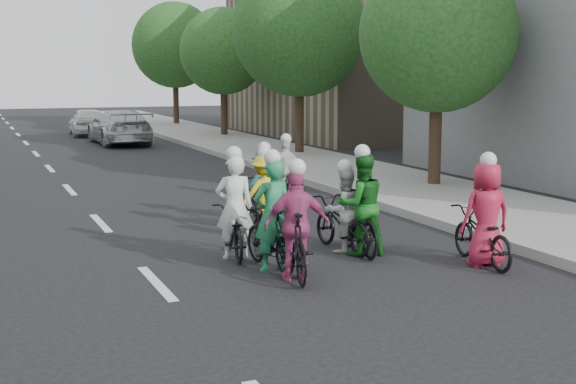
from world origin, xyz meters
TOP-DOWN VIEW (x-y plane):
  - ground at (0.00, 0.00)m, footprint 120.00×120.00m
  - sidewalk_right at (8.00, 10.00)m, footprint 4.00×80.00m
  - curb_right at (6.05, 10.00)m, footprint 0.18×80.00m
  - bldg_se at (16.00, 24.00)m, footprint 10.00×14.00m
  - tree_r_0 at (8.80, 6.60)m, footprint 4.00×4.00m
  - tree_r_1 at (8.80, 15.60)m, footprint 4.80×4.80m
  - tree_r_2 at (8.80, 24.60)m, footprint 4.00×4.00m
  - tree_r_3 at (8.80, 33.60)m, footprint 4.80×4.80m
  - cyclist_0 at (1.54, 1.15)m, footprint 0.78×1.63m
  - cyclist_1 at (3.55, 0.57)m, footprint 0.89×1.74m
  - cyclist_2 at (2.75, 2.98)m, footprint 0.99×1.71m
  - cyclist_3 at (1.94, -0.53)m, footprint 1.02×1.77m
  - cyclist_4 at (4.99, -0.83)m, footprint 0.85×1.78m
  - cyclist_5 at (1.82, 0.14)m, footprint 0.66×1.64m
  - cyclist_6 at (3.39, 0.89)m, footprint 0.74×1.77m
  - cyclist_7 at (3.13, 4.01)m, footprint 0.95×1.52m
  - cyclist_8 at (4.58, 6.46)m, footprint 0.88×1.79m
  - follow_car_lead at (3.65, 22.86)m, footprint 2.16×5.05m
  - follow_car_trail at (3.10, 28.26)m, footprint 1.80×4.05m

SIDE VIEW (x-z plane):
  - ground at x=0.00m, z-range 0.00..0.00m
  - sidewalk_right at x=8.00m, z-range 0.00..0.15m
  - curb_right at x=6.05m, z-range 0.00..0.18m
  - cyclist_8 at x=4.58m, z-range -0.25..1.34m
  - cyclist_6 at x=3.39m, z-range -0.23..1.34m
  - cyclist_0 at x=1.54m, z-range -0.33..1.51m
  - cyclist_2 at x=2.75m, z-range -0.22..1.40m
  - cyclist_4 at x=4.99m, z-range -0.28..1.52m
  - cyclist_7 at x=3.13m, z-range -0.19..1.44m
  - cyclist_5 at x=1.82m, z-range -0.29..1.57m
  - cyclist_3 at x=1.94m, z-range -0.24..1.55m
  - follow_car_trail at x=3.10m, z-range 0.00..1.35m
  - cyclist_1 at x=3.55m, z-range -0.23..1.62m
  - follow_car_lead at x=3.65m, z-range 0.00..1.45m
  - tree_r_0 at x=8.80m, z-range 0.98..6.95m
  - tree_r_2 at x=8.80m, z-range 0.98..6.95m
  - bldg_se at x=16.00m, z-range 0.00..8.00m
  - tree_r_1 at x=8.80m, z-range 1.05..7.98m
  - tree_r_3 at x=8.80m, z-range 1.05..7.98m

